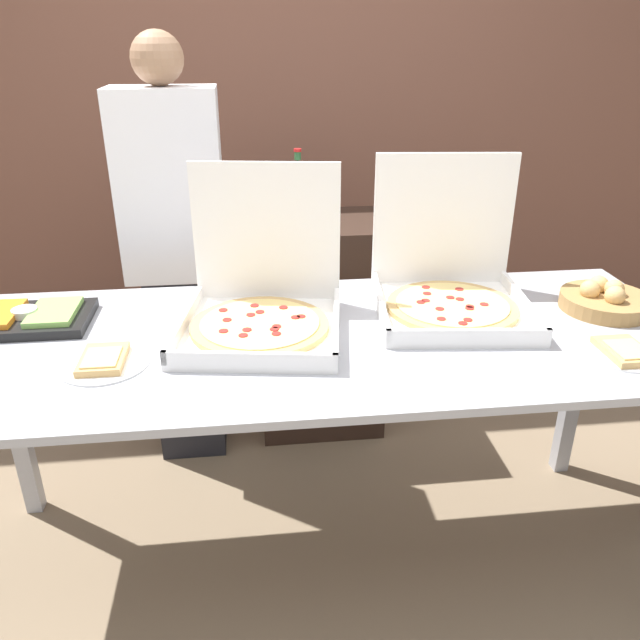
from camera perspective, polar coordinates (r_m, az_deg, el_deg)
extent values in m
plane|color=#847056|center=(2.45, 0.00, -20.98)|extent=(16.00, 16.00, 0.00)
cube|color=brown|center=(3.42, -3.50, 18.83)|extent=(10.00, 0.06, 2.80)
cube|color=#A8AAB2|center=(1.91, 0.00, -1.70)|extent=(2.32, 0.90, 0.02)
cube|color=#A8AAB2|center=(2.64, -26.14, -7.83)|extent=(0.06, 0.06, 0.89)
cube|color=#A8AAB2|center=(2.80, 22.29, -5.13)|extent=(0.06, 0.06, 0.89)
cube|color=white|center=(1.91, -5.49, -1.05)|extent=(0.55, 0.55, 0.02)
cube|color=white|center=(1.69, -6.48, -3.57)|extent=(0.48, 0.09, 0.04)
cube|color=white|center=(1.94, -12.34, -0.13)|extent=(0.09, 0.48, 0.04)
cube|color=white|center=(1.88, 1.49, -0.34)|extent=(0.09, 0.48, 0.04)
cube|color=white|center=(2.05, -4.92, 7.98)|extent=(0.48, 0.09, 0.46)
cylinder|color=tan|center=(1.90, -5.52, -0.54)|extent=(0.42, 0.42, 0.02)
cylinder|color=#F4D67F|center=(1.90, -5.53, -0.24)|extent=(0.36, 0.36, 0.00)
cylinder|color=maroon|center=(1.92, -1.74, 0.33)|extent=(0.03, 0.03, 0.00)
cylinder|color=maroon|center=(1.92, -2.26, 0.25)|extent=(0.03, 0.03, 0.00)
cylinder|color=maroon|center=(1.99, -3.37, 1.15)|extent=(0.03, 0.03, 0.00)
cylinder|color=maroon|center=(1.96, -5.51, 0.74)|extent=(0.03, 0.03, 0.00)
cylinder|color=maroon|center=(2.01, -6.01, 1.33)|extent=(0.03, 0.03, 0.00)
cylinder|color=maroon|center=(1.94, -6.35, 0.48)|extent=(0.03, 0.03, 0.00)
cylinder|color=maroon|center=(1.99, -8.85, 0.90)|extent=(0.03, 0.03, 0.00)
cylinder|color=maroon|center=(1.92, -8.50, 0.01)|extent=(0.03, 0.03, 0.00)
cylinder|color=maroon|center=(1.85, -8.81, -1.00)|extent=(0.03, 0.03, 0.00)
cylinder|color=maroon|center=(1.85, -6.70, -0.90)|extent=(0.03, 0.03, 0.00)
cylinder|color=maroon|center=(1.82, -7.04, -1.40)|extent=(0.03, 0.03, 0.00)
cylinder|color=maroon|center=(1.82, -4.02, -1.26)|extent=(0.03, 0.03, 0.00)
cylinder|color=maroon|center=(1.84, -4.20, -0.84)|extent=(0.03, 0.03, 0.00)
cylinder|color=maroon|center=(1.86, -3.99, -0.60)|extent=(0.03, 0.03, 0.00)
cube|color=white|center=(2.08, 11.93, 0.71)|extent=(0.53, 0.53, 0.02)
cube|color=white|center=(1.86, 13.43, -1.38)|extent=(0.48, 0.07, 0.04)
cube|color=white|center=(2.03, 5.56, 1.47)|extent=(0.07, 0.48, 0.04)
cube|color=white|center=(2.13, 18.13, 1.46)|extent=(0.07, 0.48, 0.04)
cube|color=white|center=(2.23, 11.19, 8.97)|extent=(0.48, 0.07, 0.46)
cylinder|color=tan|center=(2.07, 11.97, 1.19)|extent=(0.42, 0.42, 0.02)
cylinder|color=#F4D67F|center=(2.06, 12.00, 1.47)|extent=(0.36, 0.36, 0.00)
cylinder|color=maroon|center=(2.08, 14.79, 1.40)|extent=(0.03, 0.03, 0.00)
cylinder|color=maroon|center=(2.10, 12.67, 1.87)|extent=(0.03, 0.03, 0.00)
cylinder|color=maroon|center=(2.18, 12.62, 2.77)|extent=(0.03, 0.03, 0.00)
cylinder|color=maroon|center=(2.10, 11.82, 2.03)|extent=(0.03, 0.03, 0.00)
cylinder|color=maroon|center=(2.17, 9.64, 2.97)|extent=(0.03, 0.03, 0.00)
cylinder|color=maroon|center=(2.12, 9.76, 2.41)|extent=(0.03, 0.03, 0.00)
cylinder|color=maroon|center=(2.06, 9.63, 1.77)|extent=(0.03, 0.03, 0.00)
cylinder|color=maroon|center=(2.05, 9.19, 1.63)|extent=(0.03, 0.03, 0.00)
cylinder|color=maroon|center=(2.01, 10.89, 1.01)|extent=(0.03, 0.03, 0.00)
cylinder|color=maroon|center=(1.94, 11.03, 0.11)|extent=(0.03, 0.03, 0.00)
cylinder|color=maroon|center=(1.92, 12.93, -0.30)|extent=(0.03, 0.03, 0.00)
cylinder|color=maroon|center=(1.95, 13.37, 0.02)|extent=(0.03, 0.03, 0.00)
cylinder|color=maroon|center=(2.03, 13.52, 1.04)|extent=(0.03, 0.03, 0.00)
cylinder|color=maroon|center=(2.05, 13.55, 1.21)|extent=(0.03, 0.03, 0.00)
cylinder|color=white|center=(1.84, -19.16, -3.76)|extent=(0.25, 0.25, 0.01)
cube|color=tan|center=(1.83, -19.22, -3.40)|extent=(0.12, 0.17, 0.02)
cube|color=#F4D67F|center=(1.82, -19.34, -3.25)|extent=(0.09, 0.12, 0.01)
cylinder|color=white|center=(1.98, 26.04, -2.89)|extent=(0.21, 0.21, 0.01)
cube|color=tan|center=(1.97, 26.11, -2.55)|extent=(0.12, 0.17, 0.02)
cube|color=#F4D67F|center=(1.96, 26.36, -2.41)|extent=(0.09, 0.12, 0.01)
cube|color=black|center=(2.17, -25.27, 0.00)|extent=(0.39, 0.26, 0.03)
cube|color=#8CC65B|center=(2.13, -23.15, 0.67)|extent=(0.14, 0.20, 0.02)
cylinder|color=white|center=(2.16, -25.40, 0.64)|extent=(0.08, 0.08, 0.02)
cylinder|color=#9E7542|center=(2.27, 24.63, 1.48)|extent=(0.29, 0.29, 0.05)
sphere|color=tan|center=(2.28, 25.30, 2.57)|extent=(0.06, 0.06, 0.06)
sphere|color=tan|center=(2.29, 24.11, 2.96)|extent=(0.06, 0.06, 0.06)
sphere|color=tan|center=(2.24, 23.46, 2.56)|extent=(0.06, 0.06, 0.06)
sphere|color=tan|center=(2.22, 25.37, 2.01)|extent=(0.06, 0.06, 0.06)
cube|color=black|center=(2.93, -0.05, -0.47)|extent=(0.56, 0.46, 1.01)
cylinder|color=#2D6638|center=(2.79, -2.00, 11.39)|extent=(0.08, 0.08, 0.20)
cone|color=#2D6638|center=(2.77, -2.04, 13.92)|extent=(0.08, 0.08, 0.05)
cylinder|color=#2D6638|center=(2.76, -2.06, 14.79)|extent=(0.03, 0.03, 0.03)
cylinder|color=red|center=(2.76, -2.07, 15.26)|extent=(0.03, 0.03, 0.01)
cylinder|color=silver|center=(2.64, -1.98, 9.71)|extent=(0.07, 0.07, 0.12)
cylinder|color=silver|center=(2.62, -2.00, 11.01)|extent=(0.06, 0.06, 0.00)
cylinder|color=#334CB2|center=(2.86, -4.34, 10.87)|extent=(0.07, 0.07, 0.12)
cylinder|color=silver|center=(2.85, -4.38, 12.08)|extent=(0.06, 0.06, 0.00)
cube|color=black|center=(2.81, -11.95, -4.07)|extent=(0.28, 0.20, 0.85)
cube|color=white|center=(2.53, -13.54, 11.77)|extent=(0.40, 0.22, 0.73)
sphere|color=#9E7556|center=(2.47, -14.68, 22.17)|extent=(0.19, 0.19, 0.19)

